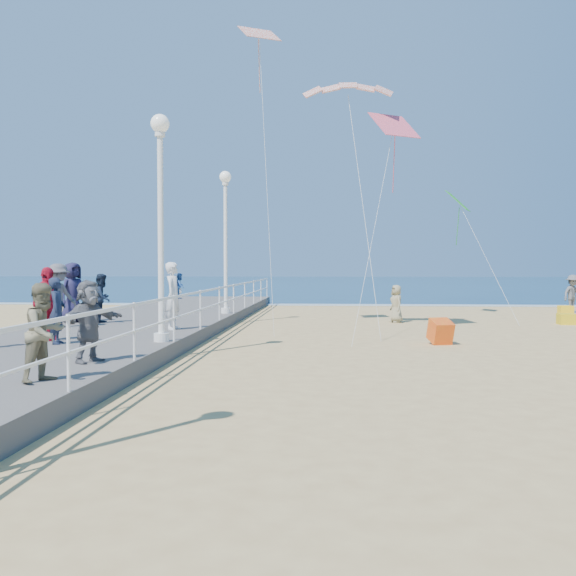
# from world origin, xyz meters

# --- Properties ---
(ground) EXTENTS (160.00, 160.00, 0.00)m
(ground) POSITION_xyz_m (0.00, 0.00, 0.00)
(ground) COLOR tan
(ground) RESTS_ON ground
(ocean) EXTENTS (160.00, 90.00, 0.05)m
(ocean) POSITION_xyz_m (0.00, 65.00, 0.01)
(ocean) COLOR #0C2D4B
(ocean) RESTS_ON ground
(surf_line) EXTENTS (160.00, 1.20, 0.04)m
(surf_line) POSITION_xyz_m (0.00, 20.50, 0.03)
(surf_line) COLOR silver
(surf_line) RESTS_ON ground
(boardwalk) EXTENTS (5.00, 44.00, 0.40)m
(boardwalk) POSITION_xyz_m (-7.50, 0.00, 0.20)
(boardwalk) COLOR #68635E
(boardwalk) RESTS_ON ground
(railing) EXTENTS (0.05, 42.00, 0.55)m
(railing) POSITION_xyz_m (-5.05, 0.00, 1.25)
(railing) COLOR white
(railing) RESTS_ON boardwalk
(lamp_post_mid) EXTENTS (0.44, 0.44, 5.32)m
(lamp_post_mid) POSITION_xyz_m (-5.35, 0.00, 3.66)
(lamp_post_mid) COLOR white
(lamp_post_mid) RESTS_ON boardwalk
(lamp_post_far) EXTENTS (0.44, 0.44, 5.32)m
(lamp_post_far) POSITION_xyz_m (-5.35, 9.00, 3.66)
(lamp_post_far) COLOR white
(lamp_post_far) RESTS_ON boardwalk
(woman_holding_toddler) EXTENTS (0.54, 0.74, 1.89)m
(woman_holding_toddler) POSITION_xyz_m (-5.76, 2.78, 1.34)
(woman_holding_toddler) COLOR silver
(woman_holding_toddler) RESTS_ON boardwalk
(toddler_held) EXTENTS (0.32, 0.38, 0.73)m
(toddler_held) POSITION_xyz_m (-5.61, 2.93, 1.61)
(toddler_held) COLOR #2F61B1
(toddler_held) RESTS_ON boardwalk
(spectator_0) EXTENTS (0.47, 0.62, 1.52)m
(spectator_0) POSITION_xyz_m (-7.59, -0.63, 1.16)
(spectator_0) COLOR #192138
(spectator_0) RESTS_ON boardwalk
(spectator_1) EXTENTS (0.81, 0.90, 1.52)m
(spectator_1) POSITION_xyz_m (-5.74, -5.27, 1.16)
(spectator_1) COLOR #7C7456
(spectator_1) RESTS_ON boardwalk
(spectator_2) EXTENTS (1.15, 1.38, 1.85)m
(spectator_2) POSITION_xyz_m (-9.22, 3.12, 1.32)
(spectator_2) COLOR #545257
(spectator_2) RESTS_ON boardwalk
(spectator_3) EXTENTS (0.55, 1.08, 1.76)m
(spectator_3) POSITION_xyz_m (-8.14, 0.02, 1.28)
(spectator_3) COLOR red
(spectator_3) RESTS_ON boardwalk
(spectator_4) EXTENTS (0.96, 1.10, 1.89)m
(spectator_4) POSITION_xyz_m (-9.52, 4.86, 1.35)
(spectator_4) COLOR #1E1B3D
(spectator_4) RESTS_ON boardwalk
(spectator_5) EXTENTS (0.97, 1.48, 1.53)m
(spectator_5) POSITION_xyz_m (-5.81, -3.29, 1.17)
(spectator_5) COLOR slate
(spectator_5) RESTS_ON boardwalk
(spectator_7) EXTENTS (0.63, 0.78, 1.54)m
(spectator_7) POSITION_xyz_m (-8.51, 4.69, 1.17)
(spectator_7) COLOR #162032
(spectator_7) RESTS_ON boardwalk
(beach_walker_a) EXTENTS (1.32, 1.14, 1.77)m
(beach_walker_a) POSITION_xyz_m (9.81, 15.85, 0.88)
(beach_walker_a) COLOR #5B5C60
(beach_walker_a) RESTS_ON ground
(beach_walker_c) EXTENTS (0.67, 0.82, 1.45)m
(beach_walker_c) POSITION_xyz_m (1.10, 10.00, 0.73)
(beach_walker_c) COLOR #988E69
(beach_walker_c) RESTS_ON ground
(box_kite) EXTENTS (0.72, 0.83, 0.74)m
(box_kite) POSITION_xyz_m (1.66, 3.17, 0.30)
(box_kite) COLOR red
(box_kite) RESTS_ON ground
(beach_chair_left) EXTENTS (0.55, 0.55, 0.40)m
(beach_chair_left) POSITION_xyz_m (7.33, 9.67, 0.20)
(beach_chair_left) COLOR yellow
(beach_chair_left) RESTS_ON ground
(beach_chair_right) EXTENTS (0.55, 0.55, 0.40)m
(beach_chair_right) POSITION_xyz_m (9.05, 14.61, 0.20)
(beach_chair_right) COLOR yellow
(beach_chair_right) RESTS_ON ground
(kite_parafoil) EXTENTS (3.03, 0.94, 0.65)m
(kite_parafoil) POSITION_xyz_m (-0.85, 6.62, 8.13)
(kite_parafoil) COLOR red
(kite_diamond_pink) EXTENTS (1.71, 1.60, 0.92)m
(kite_diamond_pink) POSITION_xyz_m (0.64, 6.28, 6.73)
(kite_diamond_pink) COLOR #E2536B
(kite_diamond_green) EXTENTS (1.30, 1.49, 0.88)m
(kite_diamond_green) POSITION_xyz_m (4.18, 14.14, 5.04)
(kite_diamond_green) COLOR green
(kite_diamond_redwhite) EXTENTS (1.55, 1.47, 0.69)m
(kite_diamond_redwhite) POSITION_xyz_m (-3.82, 6.90, 10.00)
(kite_diamond_redwhite) COLOR red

